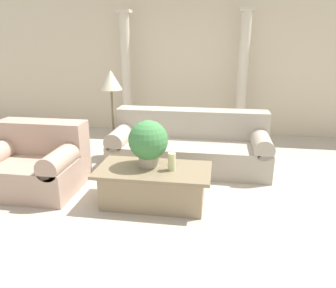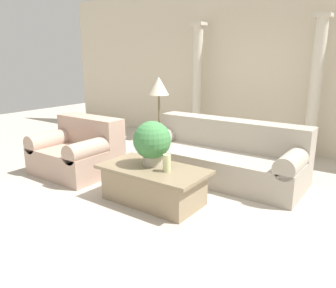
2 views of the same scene
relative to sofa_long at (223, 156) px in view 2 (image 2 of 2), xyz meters
name	(u,v)px [view 2 (image 2 of 2)]	position (x,y,z in m)	size (l,w,h in m)	color
ground_plane	(168,189)	(-0.39, -0.85, -0.34)	(16.00, 16.00, 0.00)	#BCB2A3
wall_back	(254,66)	(-0.39, 2.03, 1.26)	(10.00, 0.06, 3.20)	beige
sofa_long	(223,156)	(0.00, 0.00, 0.00)	(2.39, 0.99, 0.85)	#ADA393
loveseat	(79,150)	(-1.95, -1.09, 0.01)	(1.21, 0.99, 0.85)	tan
coffee_table	(153,184)	(-0.31, -1.30, -0.11)	(1.35, 0.72, 0.45)	#998466
potted_plant	(152,141)	(-0.39, -1.21, 0.41)	(0.47, 0.47, 0.56)	#B2A893
pillar_candle	(167,163)	(-0.09, -1.31, 0.21)	(0.09, 0.09, 0.21)	beige
floor_lamp	(159,92)	(-1.24, 0.05, 0.87)	(0.34, 0.34, 1.46)	brown
column_left	(197,83)	(-1.46, 1.67, 0.91)	(0.27, 0.27, 2.44)	beige
column_right	(315,89)	(0.84, 1.67, 0.91)	(0.27, 0.27, 2.44)	beige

